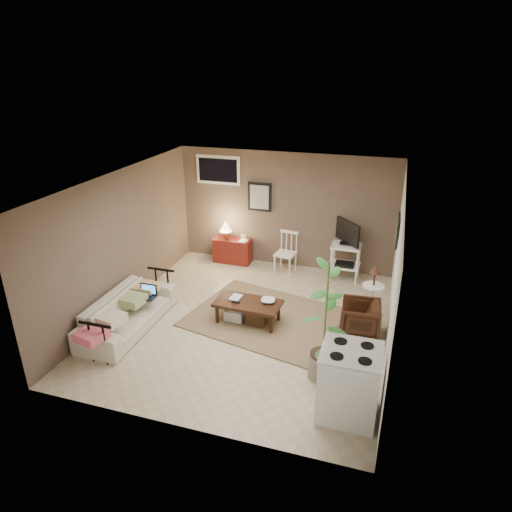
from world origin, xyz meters
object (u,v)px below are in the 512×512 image
(spindle_chair, at_px, (286,254))
(armchair, at_px, (360,317))
(coffee_table, at_px, (247,310))
(stove, at_px, (349,383))
(sofa, at_px, (127,307))
(side_table, at_px, (374,284))
(tv_stand, at_px, (346,249))
(red_console, at_px, (232,248))
(potted_plant, at_px, (326,317))

(spindle_chair, relative_size, armchair, 1.39)
(coffee_table, bearing_deg, stove, -42.13)
(sofa, height_order, armchair, sofa)
(spindle_chair, height_order, armchair, spindle_chair)
(stove, bearing_deg, side_table, 87.71)
(armchair, bearing_deg, sofa, -79.58)
(coffee_table, height_order, tv_stand, tv_stand)
(red_console, height_order, spindle_chair, red_console)
(sofa, relative_size, side_table, 2.02)
(side_table, bearing_deg, spindle_chair, 144.69)
(stove, bearing_deg, sofa, 165.58)
(coffee_table, xyz_separation_m, stove, (1.85, -1.67, 0.24))
(red_console, distance_m, stove, 4.94)
(sofa, height_order, red_console, red_console)
(stove, bearing_deg, spindle_chair, 114.47)
(spindle_chair, height_order, side_table, side_table)
(sofa, bearing_deg, side_table, -67.34)
(armchair, xyz_separation_m, stove, (0.04, -1.87, 0.16))
(sofa, xyz_separation_m, red_console, (0.70, 3.01, -0.06))
(coffee_table, xyz_separation_m, red_console, (-1.11, 2.28, 0.09))
(side_table, height_order, potted_plant, potted_plant)
(red_console, relative_size, potted_plant, 0.52)
(coffee_table, xyz_separation_m, spindle_chair, (0.12, 2.13, 0.17))
(spindle_chair, xyz_separation_m, tv_stand, (1.20, 0.03, 0.24))
(sofa, relative_size, stove, 2.10)
(spindle_chair, bearing_deg, side_table, -35.31)
(red_console, bearing_deg, tv_stand, -2.79)
(tv_stand, relative_size, potted_plant, 0.69)
(spindle_chair, xyz_separation_m, stove, (1.73, -3.80, 0.06))
(red_console, height_order, stove, stove)
(side_table, bearing_deg, potted_plant, -105.44)
(side_table, relative_size, stove, 1.04)
(sofa, xyz_separation_m, potted_plant, (3.23, -0.31, 0.56))
(coffee_table, distance_m, sofa, 1.95)
(tv_stand, xyz_separation_m, armchair, (0.49, -1.97, -0.34))
(spindle_chair, distance_m, side_table, 2.25)
(tv_stand, distance_m, potted_plant, 3.22)
(tv_stand, xyz_separation_m, side_table, (0.63, -1.33, -0.04))
(side_table, bearing_deg, armchair, -102.15)
(armchair, height_order, stove, stove)
(coffee_table, relative_size, red_console, 1.20)
(coffee_table, distance_m, spindle_chair, 2.14)
(coffee_table, height_order, sofa, sofa)
(sofa, height_order, side_table, side_table)
(armchair, xyz_separation_m, potted_plant, (-0.38, -1.23, 0.64))
(sofa, distance_m, red_console, 3.09)
(side_table, xyz_separation_m, stove, (-0.10, -2.50, -0.14))
(spindle_chair, bearing_deg, red_console, 173.04)
(armchair, distance_m, stove, 1.87)
(armchair, bearing_deg, coffee_table, -87.86)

